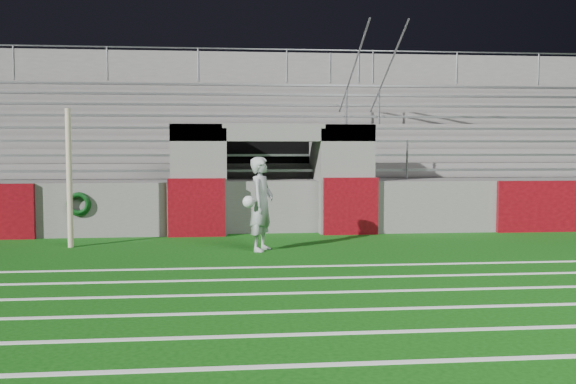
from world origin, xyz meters
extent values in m
plane|color=#0E470B|center=(0.00, 0.00, 0.00)|extent=(90.00, 90.00, 0.00)
cylinder|color=beige|center=(-4.33, 1.65, 1.43)|extent=(0.11, 0.11, 2.85)
cube|color=white|center=(0.00, -6.00, 0.01)|extent=(28.00, 0.09, 0.01)
cube|color=white|center=(0.00, -5.00, 0.01)|extent=(28.00, 0.09, 0.01)
cube|color=white|center=(0.00, -4.00, 0.01)|extent=(28.00, 0.09, 0.01)
cube|color=white|center=(0.00, -3.00, 0.01)|extent=(28.00, 0.09, 0.01)
cube|color=white|center=(0.00, -2.00, 0.01)|extent=(28.00, 0.09, 0.01)
cube|color=white|center=(0.00, -1.00, 0.01)|extent=(28.00, 0.09, 0.01)
cube|color=#625F5C|center=(-1.80, 3.50, 1.30)|extent=(1.20, 1.00, 2.60)
cube|color=#625F5C|center=(1.80, 3.50, 1.30)|extent=(1.20, 1.00, 2.60)
cube|color=black|center=(0.00, 5.20, 1.25)|extent=(2.60, 0.20, 2.50)
cube|color=#625F5C|center=(-1.15, 4.10, 1.25)|extent=(0.10, 2.20, 2.50)
cube|color=#625F5C|center=(1.15, 4.10, 1.25)|extent=(0.10, 2.20, 2.50)
cube|color=#625F5C|center=(0.00, 3.50, 2.40)|extent=(4.80, 1.00, 0.40)
cube|color=#625F5C|center=(0.00, 7.35, 1.15)|extent=(26.00, 8.00, 0.20)
cube|color=#625F5C|center=(0.00, 7.35, 0.53)|extent=(26.00, 8.00, 1.05)
cube|color=#57070E|center=(-1.80, 2.94, 0.68)|extent=(1.30, 0.15, 1.35)
cube|color=#57070E|center=(1.80, 2.94, 0.68)|extent=(1.30, 0.15, 1.35)
cube|color=#57070E|center=(6.50, 2.94, 0.62)|extent=(2.20, 0.15, 1.25)
cube|color=gray|center=(0.00, 4.43, 1.47)|extent=(23.00, 0.28, 0.06)
cube|color=#625F5C|center=(0.00, 5.28, 1.44)|extent=(24.00, 0.75, 0.38)
cube|color=gray|center=(0.00, 5.18, 1.85)|extent=(23.00, 0.28, 0.06)
cube|color=#625F5C|center=(0.00, 6.03, 1.63)|extent=(24.00, 0.75, 0.76)
cube|color=gray|center=(0.00, 5.93, 2.23)|extent=(23.00, 0.28, 0.06)
cube|color=#625F5C|center=(0.00, 6.78, 1.82)|extent=(24.00, 0.75, 1.14)
cube|color=gray|center=(0.00, 6.68, 2.61)|extent=(23.00, 0.28, 0.06)
cube|color=#625F5C|center=(0.00, 7.53, 2.01)|extent=(24.00, 0.75, 1.52)
cube|color=gray|center=(0.00, 7.43, 2.99)|extent=(23.00, 0.28, 0.06)
cube|color=#625F5C|center=(0.00, 8.28, 2.20)|extent=(24.00, 0.75, 1.90)
cube|color=gray|center=(0.00, 8.18, 3.37)|extent=(23.00, 0.28, 0.06)
cube|color=#625F5C|center=(0.00, 9.03, 2.39)|extent=(24.00, 0.75, 2.28)
cube|color=gray|center=(0.00, 8.93, 3.75)|extent=(23.00, 0.28, 0.06)
cube|color=#625F5C|center=(0.00, 9.78, 2.58)|extent=(24.00, 0.75, 2.66)
cube|color=gray|center=(0.00, 9.68, 4.13)|extent=(23.00, 0.28, 0.06)
cube|color=#625F5C|center=(0.00, 10.45, 2.65)|extent=(26.00, 0.60, 5.29)
cylinder|color=#A5A8AD|center=(2.50, 4.15, 1.75)|extent=(0.05, 0.05, 1.00)
cylinder|color=#A5A8AD|center=(2.50, 7.15, 3.27)|extent=(0.05, 0.05, 1.00)
cylinder|color=#A5A8AD|center=(2.50, 10.15, 4.79)|extent=(0.05, 0.05, 1.00)
cylinder|color=#A5A8AD|center=(2.50, 7.15, 3.77)|extent=(0.05, 6.02, 3.08)
cylinder|color=#A5A8AD|center=(3.50, 4.15, 1.75)|extent=(0.05, 0.05, 1.00)
cylinder|color=#A5A8AD|center=(3.50, 7.15, 3.27)|extent=(0.05, 0.05, 1.00)
cylinder|color=#A5A8AD|center=(3.50, 10.15, 4.79)|extent=(0.05, 0.05, 1.00)
cylinder|color=#A5A8AD|center=(3.50, 7.15, 3.77)|extent=(0.05, 6.02, 3.08)
cylinder|color=#A5A8AD|center=(-8.00, 10.15, 4.84)|extent=(0.05, 0.05, 1.10)
cylinder|color=#A5A8AD|center=(-5.00, 10.15, 4.84)|extent=(0.05, 0.05, 1.10)
cylinder|color=#A5A8AD|center=(-2.00, 10.15, 4.84)|extent=(0.05, 0.05, 1.10)
cylinder|color=#A5A8AD|center=(1.00, 10.15, 4.84)|extent=(0.05, 0.05, 1.10)
cylinder|color=#A5A8AD|center=(4.00, 10.15, 4.84)|extent=(0.05, 0.05, 1.10)
cylinder|color=#A5A8AD|center=(7.00, 10.15, 4.84)|extent=(0.05, 0.05, 1.10)
cylinder|color=#A5A8AD|center=(10.00, 10.15, 4.84)|extent=(0.05, 0.05, 1.10)
cylinder|color=#A5A8AD|center=(0.00, 10.15, 5.39)|extent=(24.00, 0.05, 0.05)
imported|color=#A3A9AC|center=(-0.43, 0.80, 0.94)|extent=(0.68, 0.80, 1.87)
sphere|color=white|center=(-0.70, 0.51, 1.01)|extent=(0.24, 0.24, 0.24)
torus|color=#0B3A0F|center=(-4.44, 2.95, 0.78)|extent=(0.55, 0.10, 0.55)
torus|color=#0B3B13|center=(-4.44, 2.90, 0.79)|extent=(0.49, 0.09, 0.49)
camera|label=1|loc=(-1.18, -11.86, 2.06)|focal=40.00mm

